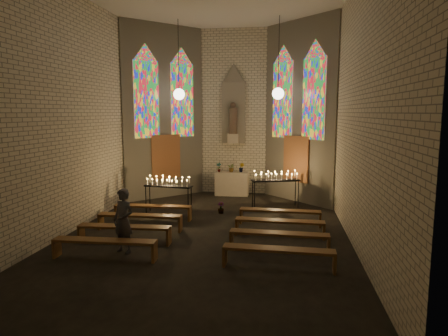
% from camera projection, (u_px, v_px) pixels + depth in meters
% --- Properties ---
extents(floor, '(12.00, 12.00, 0.00)m').
position_uv_depth(floor, '(208.00, 233.00, 11.71)').
color(floor, black).
rests_on(floor, ground).
extents(room, '(8.22, 12.43, 7.00)m').
position_uv_depth(room, '(225.00, 107.00, 14.49)').
color(room, beige).
rests_on(room, ground).
extents(altar, '(1.40, 0.60, 1.00)m').
position_uv_depth(altar, '(232.00, 184.00, 16.98)').
color(altar, beige).
rests_on(altar, ground).
extents(flower_vase_left, '(0.23, 0.18, 0.40)m').
position_uv_depth(flower_vase_left, '(219.00, 167.00, 16.87)').
color(flower_vase_left, '#4C723F').
rests_on(flower_vase_left, altar).
extents(flower_vase_center, '(0.40, 0.38, 0.36)m').
position_uv_depth(flower_vase_center, '(232.00, 168.00, 16.87)').
color(flower_vase_center, '#4C723F').
rests_on(flower_vase_center, altar).
extents(flower_vase_right, '(0.26, 0.23, 0.41)m').
position_uv_depth(flower_vase_right, '(241.00, 167.00, 16.80)').
color(flower_vase_right, '#4C723F').
rests_on(flower_vase_right, altar).
extents(aisle_flower_pot, '(0.23, 0.23, 0.39)m').
position_uv_depth(aisle_flower_pot, '(221.00, 208.00, 13.95)').
color(aisle_flower_pot, '#4C723F').
rests_on(aisle_flower_pot, ground).
extents(votive_stand_left, '(1.72, 0.60, 1.24)m').
position_uv_depth(votive_stand_left, '(168.00, 183.00, 13.85)').
color(votive_stand_left, black).
rests_on(votive_stand_left, ground).
extents(votive_stand_right, '(1.82, 0.93, 1.30)m').
position_uv_depth(votive_stand_right, '(276.00, 178.00, 14.70)').
color(votive_stand_right, black).
rests_on(votive_stand_right, ground).
extents(pew_left_0, '(2.53, 0.44, 0.48)m').
position_uv_depth(pew_left_0, '(153.00, 208.00, 13.11)').
color(pew_left_0, brown).
rests_on(pew_left_0, ground).
extents(pew_right_0, '(2.53, 0.44, 0.48)m').
position_uv_depth(pew_right_0, '(280.00, 213.00, 12.50)').
color(pew_right_0, brown).
rests_on(pew_right_0, ground).
extents(pew_left_1, '(2.53, 0.44, 0.48)m').
position_uv_depth(pew_left_1, '(140.00, 217.00, 11.93)').
color(pew_left_1, brown).
rests_on(pew_left_1, ground).
extents(pew_right_1, '(2.53, 0.44, 0.48)m').
position_uv_depth(pew_right_1, '(280.00, 223.00, 11.33)').
color(pew_right_1, brown).
rests_on(pew_right_1, ground).
extents(pew_left_2, '(2.53, 0.44, 0.48)m').
position_uv_depth(pew_left_2, '(124.00, 229.00, 10.76)').
color(pew_left_2, brown).
rests_on(pew_left_2, ground).
extents(pew_right_2, '(2.53, 0.44, 0.48)m').
position_uv_depth(pew_right_2, '(279.00, 236.00, 10.15)').
color(pew_right_2, brown).
rests_on(pew_right_2, ground).
extents(pew_left_3, '(2.53, 0.44, 0.48)m').
position_uv_depth(pew_left_3, '(105.00, 243.00, 9.58)').
color(pew_left_3, brown).
rests_on(pew_left_3, ground).
extents(pew_right_3, '(2.53, 0.44, 0.48)m').
position_uv_depth(pew_right_3, '(278.00, 252.00, 8.98)').
color(pew_right_3, brown).
rests_on(pew_right_3, ground).
extents(visitor, '(0.69, 0.57, 1.63)m').
position_uv_depth(visitor, '(124.00, 221.00, 10.00)').
color(visitor, '#484952').
rests_on(visitor, ground).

